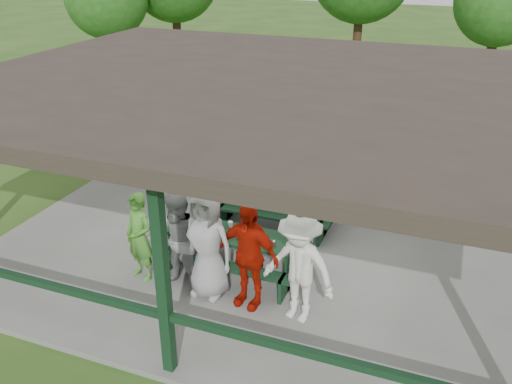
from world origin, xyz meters
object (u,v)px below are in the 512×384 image
at_px(contestant_red, 248,255).
at_px(contestant_white_fedora, 299,267).
at_px(picnic_table_far, 278,202).
at_px(contestant_grey_mid, 207,244).
at_px(pickup_truck, 473,117).
at_px(contestant_green, 139,237).
at_px(farm_trailer, 221,103).
at_px(spectator_grey, 361,188).
at_px(picnic_table_near, 234,247).
at_px(spectator_blue, 238,157).
at_px(contestant_grey_left, 180,244).
at_px(spectator_lblue, 275,170).

distance_m(contestant_red, contestant_white_fedora, 0.86).
relative_size(picnic_table_far, contestant_grey_mid, 1.29).
bearing_deg(pickup_truck, contestant_green, 149.85).
distance_m(contestant_red, farm_trailer, 10.07).
distance_m(contestant_green, contestant_grey_mid, 1.31).
relative_size(contestant_white_fedora, spectator_grey, 1.32).
xyz_separation_m(contestant_green, spectator_grey, (3.12, 3.57, -0.08)).
distance_m(spectator_grey, pickup_truck, 6.54).
bearing_deg(farm_trailer, spectator_grey, -28.41).
bearing_deg(contestant_grey_mid, contestant_red, 4.11).
distance_m(picnic_table_near, picnic_table_far, 2.01).
bearing_deg(contestant_grey_mid, spectator_blue, 110.77).
bearing_deg(contestant_white_fedora, contestant_grey_left, -168.45).
xyz_separation_m(picnic_table_far, spectator_lblue, (-0.36, 0.75, 0.36)).
distance_m(spectator_lblue, spectator_blue, 1.20).
distance_m(contestant_grey_mid, contestant_red, 0.72).
relative_size(contestant_red, spectator_lblue, 1.09).
height_order(picnic_table_far, spectator_lblue, spectator_lblue).
distance_m(contestant_grey_mid, pickup_truck, 10.54).
xyz_separation_m(contestant_green, contestant_red, (2.02, -0.03, 0.11)).
xyz_separation_m(contestant_grey_left, spectator_blue, (-0.71, 4.16, -0.10)).
height_order(contestant_grey_left, farm_trailer, contestant_grey_left).
bearing_deg(contestant_grey_left, spectator_blue, 111.59).
xyz_separation_m(contestant_grey_mid, farm_trailer, (-3.85, 8.96, -0.41)).
relative_size(picnic_table_far, spectator_blue, 1.53).
bearing_deg(picnic_table_near, spectator_grey, 58.56).
height_order(contestant_grey_mid, farm_trailer, contestant_grey_mid).
bearing_deg(spectator_lblue, farm_trailer, -52.41).
xyz_separation_m(spectator_lblue, pickup_truck, (3.99, 6.23, -0.14)).
relative_size(picnic_table_near, contestant_grey_mid, 1.33).
height_order(picnic_table_far, spectator_blue, spectator_blue).
bearing_deg(contestant_white_fedora, contestant_green, -170.39).
distance_m(contestant_green, farm_trailer, 9.30).
bearing_deg(contestant_red, farm_trailer, 126.86).
xyz_separation_m(picnic_table_far, contestant_red, (0.45, -2.82, 0.44)).
xyz_separation_m(contestant_grey_mid, contestant_red, (0.72, -0.01, -0.04)).
relative_size(picnic_table_near, picnic_table_far, 1.04).
bearing_deg(contestant_grey_left, contestant_red, 15.23).
bearing_deg(farm_trailer, picnic_table_far, -41.15).
bearing_deg(pickup_truck, contestant_red, 159.89).
xyz_separation_m(contestant_red, spectator_blue, (-1.90, 4.09, -0.11)).
bearing_deg(contestant_grey_left, farm_trailer, 122.43).
distance_m(contestant_red, spectator_grey, 3.76).
xyz_separation_m(contestant_grey_left, contestant_grey_mid, (0.46, 0.08, 0.05)).
height_order(picnic_table_far, contestant_grey_left, contestant_grey_left).
height_order(contestant_white_fedora, spectator_grey, contestant_white_fedora).
xyz_separation_m(picnic_table_far, spectator_blue, (-1.44, 1.27, 0.33)).
xyz_separation_m(contestant_red, contestant_white_fedora, (0.86, -0.07, 0.01)).
relative_size(contestant_green, contestant_red, 0.88).
height_order(spectator_blue, farm_trailer, spectator_blue).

